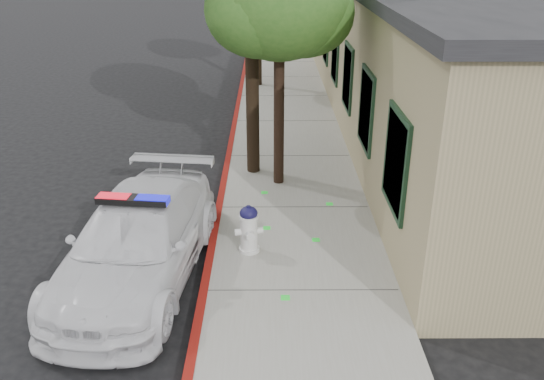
{
  "coord_description": "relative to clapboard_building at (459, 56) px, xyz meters",
  "views": [
    {
      "loc": [
        1.11,
        -7.37,
        5.26
      ],
      "look_at": [
        1.16,
        1.84,
        1.07
      ],
      "focal_mm": 36.58,
      "sensor_mm": 36.0,
      "label": 1
    }
  ],
  "objects": [
    {
      "name": "ground",
      "position": [
        -6.69,
        -9.0,
        -2.13
      ],
      "size": [
        120.0,
        120.0,
        0.0
      ],
      "primitive_type": "plane",
      "color": "black",
      "rests_on": "ground"
    },
    {
      "name": "clapboard_building",
      "position": [
        0.0,
        0.0,
        0.0
      ],
      "size": [
        7.3,
        20.89,
        4.24
      ],
      "color": "tan",
      "rests_on": "ground"
    },
    {
      "name": "street_tree_near",
      "position": [
        -5.36,
        -4.69,
        1.88
      ],
      "size": [
        3.07,
        2.83,
        5.18
      ],
      "rotation": [
        0.0,
        0.0,
        -0.25
      ],
      "color": "black",
      "rests_on": "sidewalk"
    },
    {
      "name": "fire_hydrant",
      "position": [
        -5.94,
        -7.78,
        -1.53
      ],
      "size": [
        0.51,
        0.45,
        0.89
      ],
      "rotation": [
        0.0,
        0.0,
        0.17
      ],
      "color": "silver",
      "rests_on": "sidewalk"
    },
    {
      "name": "red_curb",
      "position": [
        -6.63,
        -6.0,
        -2.05
      ],
      "size": [
        0.14,
        60.0,
        0.16
      ],
      "primitive_type": "cube",
      "color": "maroon",
      "rests_on": "ground"
    },
    {
      "name": "police_car",
      "position": [
        -7.76,
        -8.37,
        -1.43
      ],
      "size": [
        2.49,
        4.99,
        1.51
      ],
      "rotation": [
        0.0,
        0.0,
        -0.12
      ],
      "color": "silver",
      "rests_on": "ground"
    },
    {
      "name": "sidewalk",
      "position": [
        -5.09,
        -6.0,
        -2.05
      ],
      "size": [
        3.2,
        60.0,
        0.15
      ],
      "primitive_type": "cube",
      "color": "gray",
      "rests_on": "ground"
    }
  ]
}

